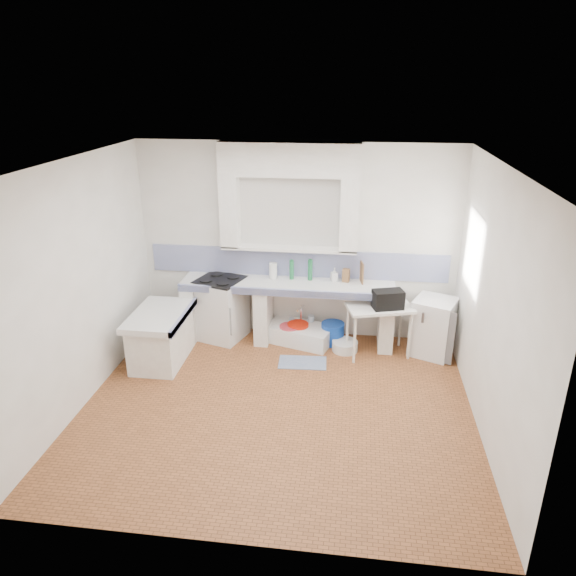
# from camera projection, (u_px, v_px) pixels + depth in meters

# --- Properties ---
(floor) EXTENTS (4.50, 4.50, 0.00)m
(floor) POSITION_uv_depth(u_px,v_px,m) (277.00, 406.00, 6.25)
(floor) COLOR #95552C
(floor) RESTS_ON ground
(ceiling) EXTENTS (4.50, 4.50, 0.00)m
(ceiling) POSITION_uv_depth(u_px,v_px,m) (275.00, 164.00, 5.22)
(ceiling) COLOR white
(ceiling) RESTS_ON ground
(wall_back) EXTENTS (4.50, 0.00, 4.50)m
(wall_back) POSITION_uv_depth(u_px,v_px,m) (297.00, 243.00, 7.58)
(wall_back) COLOR white
(wall_back) RESTS_ON ground
(wall_front) EXTENTS (4.50, 0.00, 4.50)m
(wall_front) POSITION_uv_depth(u_px,v_px,m) (235.00, 400.00, 3.89)
(wall_front) COLOR white
(wall_front) RESTS_ON ground
(wall_left) EXTENTS (0.00, 4.50, 4.50)m
(wall_left) POSITION_uv_depth(u_px,v_px,m) (78.00, 286.00, 6.01)
(wall_left) COLOR white
(wall_left) RESTS_ON ground
(wall_right) EXTENTS (0.00, 4.50, 4.50)m
(wall_right) POSITION_uv_depth(u_px,v_px,m) (493.00, 307.00, 5.47)
(wall_right) COLOR white
(wall_right) RESTS_ON ground
(alcove_mass) EXTENTS (1.90, 0.25, 0.45)m
(alcove_mass) POSITION_uv_depth(u_px,v_px,m) (289.00, 160.00, 7.04)
(alcove_mass) COLOR white
(alcove_mass) RESTS_ON ground
(window_frame) EXTENTS (0.35, 0.86, 1.06)m
(window_frame) POSITION_uv_depth(u_px,v_px,m) (488.00, 253.00, 6.48)
(window_frame) COLOR #3A2112
(window_frame) RESTS_ON ground
(lace_valance) EXTENTS (0.01, 0.84, 0.24)m
(lace_valance) POSITION_uv_depth(u_px,v_px,m) (480.00, 222.00, 6.35)
(lace_valance) COLOR white
(lace_valance) RESTS_ON ground
(counter_slab) EXTENTS (3.00, 0.60, 0.08)m
(counter_slab) POSITION_uv_depth(u_px,v_px,m) (287.00, 285.00, 7.51)
(counter_slab) COLOR white
(counter_slab) RESTS_ON ground
(counter_lip) EXTENTS (3.00, 0.04, 0.10)m
(counter_lip) POSITION_uv_depth(u_px,v_px,m) (285.00, 293.00, 7.26)
(counter_lip) COLOR navy
(counter_lip) RESTS_ON ground
(counter_pier_left) EXTENTS (0.20, 0.55, 0.82)m
(counter_pier_left) POSITION_uv_depth(u_px,v_px,m) (193.00, 309.00, 7.85)
(counter_pier_left) COLOR white
(counter_pier_left) RESTS_ON ground
(counter_pier_mid) EXTENTS (0.20, 0.55, 0.82)m
(counter_pier_mid) POSITION_uv_depth(u_px,v_px,m) (263.00, 313.00, 7.72)
(counter_pier_mid) COLOR white
(counter_pier_mid) RESTS_ON ground
(counter_pier_right) EXTENTS (0.20, 0.55, 0.82)m
(counter_pier_right) POSITION_uv_depth(u_px,v_px,m) (386.00, 320.00, 7.51)
(counter_pier_right) COLOR white
(counter_pier_right) RESTS_ON ground
(peninsula_top) EXTENTS (0.70, 1.10, 0.08)m
(peninsula_top) POSITION_uv_depth(u_px,v_px,m) (159.00, 316.00, 7.04)
(peninsula_top) COLOR white
(peninsula_top) RESTS_ON ground
(peninsula_base) EXTENTS (0.60, 1.00, 0.62)m
(peninsula_base) POSITION_uv_depth(u_px,v_px,m) (162.00, 339.00, 7.17)
(peninsula_base) COLOR white
(peninsula_base) RESTS_ON ground
(peninsula_lip) EXTENTS (0.04, 1.10, 0.10)m
(peninsula_lip) POSITION_uv_depth(u_px,v_px,m) (184.00, 317.00, 7.00)
(peninsula_lip) COLOR navy
(peninsula_lip) RESTS_ON ground
(backsplash) EXTENTS (4.27, 0.03, 0.40)m
(backsplash) POSITION_uv_depth(u_px,v_px,m) (297.00, 263.00, 7.68)
(backsplash) COLOR navy
(backsplash) RESTS_ON ground
(stove) EXTENTS (0.77, 0.76, 0.88)m
(stove) POSITION_uv_depth(u_px,v_px,m) (221.00, 309.00, 7.78)
(stove) COLOR white
(stove) RESTS_ON ground
(sink) EXTENTS (1.03, 0.75, 0.22)m
(sink) POSITION_uv_depth(u_px,v_px,m) (300.00, 335.00, 7.74)
(sink) COLOR white
(sink) RESTS_ON ground
(side_table) EXTENTS (0.96, 0.70, 0.04)m
(side_table) POSITION_uv_depth(u_px,v_px,m) (378.00, 330.00, 7.31)
(side_table) COLOR white
(side_table) RESTS_ON ground
(fridge) EXTENTS (0.68, 0.68, 0.80)m
(fridge) POSITION_uv_depth(u_px,v_px,m) (433.00, 327.00, 7.32)
(fridge) COLOR white
(fridge) RESTS_ON ground
(bucket_red) EXTENTS (0.37, 0.37, 0.27)m
(bucket_red) POSITION_uv_depth(u_px,v_px,m) (290.00, 334.00, 7.70)
(bucket_red) COLOR #C63441
(bucket_red) RESTS_ON ground
(bucket_orange) EXTENTS (0.32, 0.32, 0.29)m
(bucket_orange) POSITION_uv_depth(u_px,v_px,m) (298.00, 333.00, 7.73)
(bucket_orange) COLOR red
(bucket_orange) RESTS_ON ground
(bucket_blue) EXTENTS (0.41, 0.41, 0.31)m
(bucket_blue) POSITION_uv_depth(u_px,v_px,m) (333.00, 333.00, 7.69)
(bucket_blue) COLOR #103EAB
(bucket_blue) RESTS_ON ground
(basin_white) EXTENTS (0.43, 0.43, 0.14)m
(basin_white) POSITION_uv_depth(u_px,v_px,m) (345.00, 346.00, 7.50)
(basin_white) COLOR white
(basin_white) RESTS_ON ground
(water_bottle_a) EXTENTS (0.08, 0.08, 0.29)m
(water_bottle_a) POSITION_uv_depth(u_px,v_px,m) (292.00, 327.00, 7.91)
(water_bottle_a) COLOR silver
(water_bottle_a) RESTS_ON ground
(water_bottle_b) EXTENTS (0.11, 0.11, 0.34)m
(water_bottle_b) POSITION_uv_depth(u_px,v_px,m) (311.00, 326.00, 7.87)
(water_bottle_b) COLOR silver
(water_bottle_b) RESTS_ON ground
(black_bag) EXTENTS (0.45, 0.33, 0.25)m
(black_bag) POSITION_uv_depth(u_px,v_px,m) (388.00, 299.00, 7.07)
(black_bag) COLOR black
(black_bag) RESTS_ON side_table
(green_bottle_a) EXTENTS (0.07, 0.07, 0.29)m
(green_bottle_a) POSITION_uv_depth(u_px,v_px,m) (292.00, 270.00, 7.58)
(green_bottle_a) COLOR #196737
(green_bottle_a) RESTS_ON counter_slab
(green_bottle_b) EXTENTS (0.07, 0.07, 0.31)m
(green_bottle_b) POSITION_uv_depth(u_px,v_px,m) (310.00, 270.00, 7.54)
(green_bottle_b) COLOR #196737
(green_bottle_b) RESTS_ON counter_slab
(knife_block) EXTENTS (0.11, 0.10, 0.19)m
(knife_block) POSITION_uv_depth(u_px,v_px,m) (346.00, 275.00, 7.50)
(knife_block) COLOR brown
(knife_block) RESTS_ON counter_slab
(cutting_board) EXTENTS (0.06, 0.21, 0.29)m
(cutting_board) POSITION_uv_depth(u_px,v_px,m) (362.00, 273.00, 7.46)
(cutting_board) COLOR brown
(cutting_board) RESTS_ON counter_slab
(paper_towel) EXTENTS (0.12, 0.12, 0.23)m
(paper_towel) POSITION_uv_depth(u_px,v_px,m) (273.00, 271.00, 7.62)
(paper_towel) COLOR white
(paper_towel) RESTS_ON counter_slab
(soap_bottle) EXTENTS (0.11, 0.11, 0.19)m
(soap_bottle) POSITION_uv_depth(u_px,v_px,m) (334.00, 275.00, 7.52)
(soap_bottle) COLOR white
(soap_bottle) RESTS_ON counter_slab
(rug) EXTENTS (0.66, 0.40, 0.01)m
(rug) POSITION_uv_depth(u_px,v_px,m) (303.00, 363.00, 7.20)
(rug) COLOR #314C83
(rug) RESTS_ON ground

